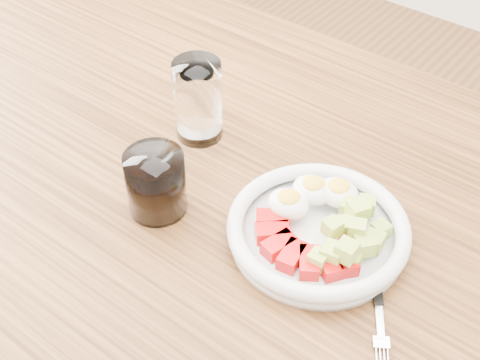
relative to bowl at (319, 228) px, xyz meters
name	(u,v)px	position (x,y,z in m)	size (l,w,h in m)	color
dining_table	(241,251)	(-0.12, -0.01, -0.12)	(1.50, 0.90, 0.77)	brown
bowl	(319,228)	(0.00, 0.00, 0.00)	(0.24, 0.24, 0.06)	white
fork	(378,294)	(0.11, -0.03, -0.02)	(0.10, 0.15, 0.01)	black
water_glass	(198,100)	(-0.26, 0.07, 0.04)	(0.07, 0.07, 0.13)	white
coffee_glass	(156,183)	(-0.20, -0.08, 0.02)	(0.08, 0.08, 0.09)	white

